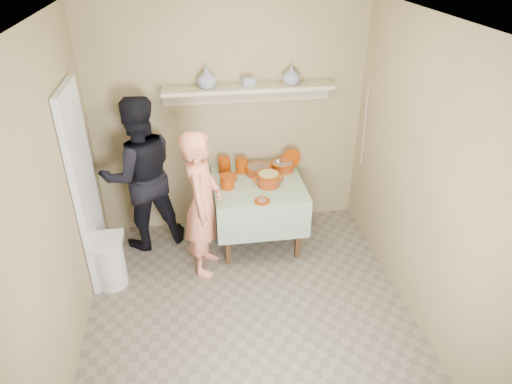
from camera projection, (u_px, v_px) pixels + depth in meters
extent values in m
plane|color=#6C6255|center=(252.00, 323.00, 4.19)|extent=(3.50, 3.50, 0.00)
cube|color=silver|center=(85.00, 189.00, 4.32)|extent=(0.06, 0.70, 2.00)
cylinder|color=#7D2400|center=(224.00, 165.00, 5.09)|extent=(0.14, 0.14, 0.18)
cylinder|color=#7D2400|center=(242.00, 165.00, 5.11)|extent=(0.14, 0.14, 0.16)
cylinder|color=#7D2400|center=(227.00, 181.00, 4.80)|extent=(0.15, 0.15, 0.15)
cylinder|color=#7D2400|center=(229.00, 177.00, 4.99)|extent=(0.18, 0.18, 0.05)
cylinder|color=#7D2400|center=(291.00, 159.00, 5.17)|extent=(0.24, 0.08, 0.23)
imported|color=navy|center=(291.00, 75.00, 4.75)|extent=(0.21, 0.21, 0.20)
imported|color=navy|center=(207.00, 78.00, 4.64)|extent=(0.26, 0.26, 0.21)
cube|color=navy|center=(248.00, 82.00, 4.73)|extent=(0.15, 0.13, 0.09)
imported|color=#E98264|center=(203.00, 204.00, 4.51)|extent=(0.48, 0.63, 1.56)
imported|color=black|center=(140.00, 175.00, 4.87)|extent=(1.00, 0.87, 1.73)
cube|color=#94815A|center=(229.00, 121.00, 5.05)|extent=(3.00, 0.02, 2.60)
cube|color=#94815A|center=(48.00, 218.00, 3.35)|extent=(0.02, 3.50, 2.60)
cube|color=#94815A|center=(433.00, 188.00, 3.73)|extent=(0.02, 3.50, 2.60)
cube|color=silver|center=(250.00, 26.00, 2.89)|extent=(3.00, 3.50, 0.02)
cube|color=#4C2D16|center=(227.00, 236.00, 4.77)|extent=(0.05, 0.05, 0.71)
cube|color=#4C2D16|center=(298.00, 230.00, 4.87)|extent=(0.05, 0.05, 0.71)
cube|color=#4C2D16|center=(222.00, 199.00, 5.42)|extent=(0.05, 0.05, 0.71)
cube|color=#4C2D16|center=(284.00, 194.00, 5.52)|extent=(0.05, 0.05, 0.71)
cube|color=#4C2D16|center=(258.00, 185.00, 4.96)|extent=(0.90, 0.90, 0.04)
cube|color=#1E592E|center=(258.00, 183.00, 4.94)|extent=(0.96, 0.96, 0.01)
cube|color=#1E592E|center=(265.00, 224.00, 4.64)|extent=(0.96, 0.01, 0.44)
cube|color=#1E592E|center=(252.00, 179.00, 5.46)|extent=(0.96, 0.01, 0.44)
cube|color=#1E592E|center=(215.00, 203.00, 4.99)|extent=(0.01, 0.96, 0.44)
cube|color=#1E592E|center=(300.00, 196.00, 5.11)|extent=(0.01, 0.96, 0.44)
cylinder|color=#67220B|center=(258.00, 170.00, 5.08)|extent=(0.28, 0.28, 0.09)
cylinder|color=#7D2400|center=(258.00, 167.00, 5.06)|extent=(0.30, 0.30, 0.01)
cylinder|color=brown|center=(258.00, 168.00, 5.07)|extent=(0.25, 0.25, 0.05)
cylinder|color=#67220B|center=(283.00, 166.00, 5.17)|extent=(0.26, 0.26, 0.09)
cylinder|color=#7D2400|center=(283.00, 163.00, 5.15)|extent=(0.28, 0.28, 0.01)
cylinder|color=#8C6B54|center=(283.00, 164.00, 5.15)|extent=(0.23, 0.23, 0.05)
cylinder|color=silver|center=(284.00, 160.00, 5.00)|extent=(0.01, 0.22, 0.16)
sphere|color=silver|center=(278.00, 162.00, 5.14)|extent=(0.07, 0.07, 0.07)
cylinder|color=#67220B|center=(268.00, 180.00, 4.84)|extent=(0.24, 0.24, 0.14)
cylinder|color=#7D2400|center=(269.00, 174.00, 4.81)|extent=(0.25, 0.25, 0.01)
cylinder|color=tan|center=(268.00, 176.00, 4.82)|extent=(0.21, 0.21, 0.05)
torus|color=#7D2400|center=(257.00, 180.00, 4.83)|extent=(0.09, 0.02, 0.09)
torus|color=#7D2400|center=(280.00, 178.00, 4.86)|extent=(0.09, 0.02, 0.09)
cylinder|color=#7D2400|center=(262.00, 201.00, 4.58)|extent=(0.16, 0.16, 0.02)
cylinder|color=#8C6B54|center=(262.00, 200.00, 4.57)|extent=(0.09, 0.09, 0.01)
cube|color=tan|center=(248.00, 88.00, 4.75)|extent=(1.80, 0.25, 0.04)
cube|color=tan|center=(247.00, 94.00, 4.91)|extent=(1.80, 0.02, 0.18)
cylinder|color=silver|center=(110.00, 264.00, 4.53)|extent=(0.30, 0.30, 0.50)
cube|color=silver|center=(105.00, 241.00, 4.39)|extent=(0.32, 0.32, 0.06)
cylinder|color=silver|center=(367.00, 100.00, 4.89)|extent=(0.01, 0.01, 0.30)
cylinder|color=silver|center=(365.00, 127.00, 5.02)|extent=(0.01, 0.01, 0.30)
cylinder|color=silver|center=(362.00, 152.00, 5.15)|extent=(0.01, 0.01, 0.30)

